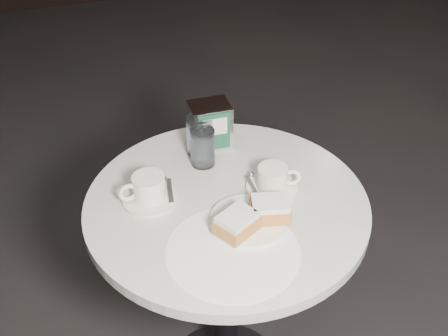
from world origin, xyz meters
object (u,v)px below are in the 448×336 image
at_px(cafe_table, 226,257).
at_px(water_glass_right, 200,136).
at_px(water_glass_left, 203,148).
at_px(coffee_cup_right, 273,180).
at_px(napkin_dispenser, 210,125).
at_px(beignet_plate, 251,218).
at_px(coffee_cup_left, 149,190).

height_order(cafe_table, water_glass_right, water_glass_right).
bearing_deg(water_glass_left, cafe_table, -86.53).
bearing_deg(coffee_cup_right, napkin_dispenser, 127.14).
relative_size(beignet_plate, coffee_cup_right, 1.31).
height_order(coffee_cup_right, water_glass_left, water_glass_left).
distance_m(water_glass_right, napkin_dispenser, 0.05).
bearing_deg(water_glass_right, coffee_cup_left, -139.13).
bearing_deg(water_glass_left, coffee_cup_right, -50.83).
xyz_separation_m(water_glass_right, napkin_dispenser, (0.04, 0.03, 0.01)).
bearing_deg(napkin_dispenser, coffee_cup_right, -68.86).
relative_size(beignet_plate, coffee_cup_left, 1.41).
bearing_deg(napkin_dispenser, water_glass_left, -118.16).
distance_m(water_glass_left, water_glass_right, 0.05).
distance_m(beignet_plate, napkin_dispenser, 0.35).
relative_size(water_glass_right, napkin_dispenser, 0.90).
bearing_deg(coffee_cup_right, cafe_table, -161.48).
bearing_deg(cafe_table, coffee_cup_left, 161.13).
relative_size(coffee_cup_left, water_glass_right, 1.32).
distance_m(cafe_table, coffee_cup_right, 0.26).
relative_size(beignet_plate, water_glass_left, 2.04).
bearing_deg(beignet_plate, cafe_table, 103.15).
height_order(beignet_plate, coffee_cup_right, coffee_cup_right).
xyz_separation_m(beignet_plate, coffee_cup_right, (0.10, 0.11, 0.01)).
height_order(coffee_cup_left, coffee_cup_right, coffee_cup_left).
relative_size(coffee_cup_right, napkin_dispenser, 1.27).
bearing_deg(cafe_table, napkin_dispenser, 81.88).
bearing_deg(cafe_table, coffee_cup_right, 1.24).
bearing_deg(cafe_table, water_glass_left, 93.47).
bearing_deg(coffee_cup_right, water_glass_left, 146.45).
xyz_separation_m(beignet_plate, water_glass_right, (-0.03, 0.32, 0.03)).
relative_size(water_glass_left, napkin_dispenser, 0.82).
bearing_deg(cafe_table, water_glass_right, 90.74).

